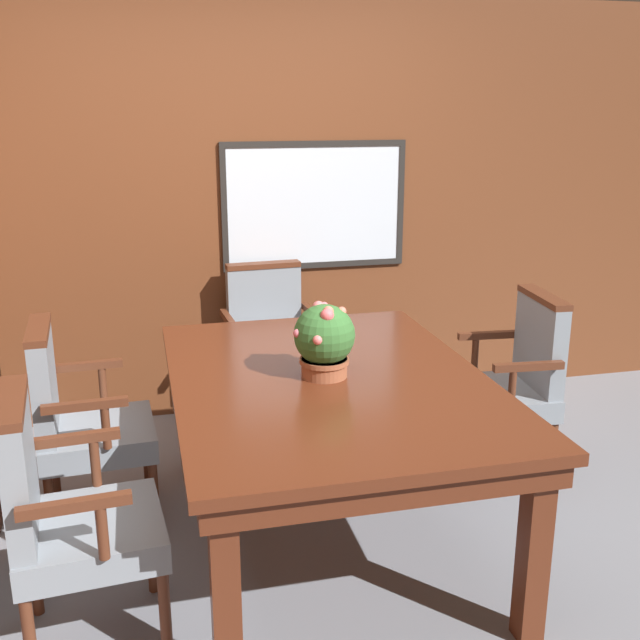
{
  "coord_description": "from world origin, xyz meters",
  "views": [
    {
      "loc": [
        -0.56,
        -2.65,
        1.85
      ],
      "look_at": [
        0.16,
        0.32,
        0.96
      ],
      "focal_mm": 42.0,
      "sensor_mm": 36.0,
      "label": 1
    }
  ],
  "objects_px": {
    "dining_table": "(329,396)",
    "potted_plant": "(324,340)",
    "chair_left_far": "(79,418)",
    "chair_head_far": "(270,339)",
    "chair_right_far": "(513,378)",
    "chair_left_near": "(66,511)"
  },
  "relations": [
    {
      "from": "dining_table",
      "to": "potted_plant",
      "type": "distance_m",
      "value": 0.25
    },
    {
      "from": "dining_table",
      "to": "chair_left_far",
      "type": "relative_size",
      "value": 1.88
    },
    {
      "from": "chair_left_far",
      "to": "potted_plant",
      "type": "distance_m",
      "value": 1.16
    },
    {
      "from": "dining_table",
      "to": "potted_plant",
      "type": "relative_size",
      "value": 5.74
    },
    {
      "from": "chair_head_far",
      "to": "chair_left_far",
      "type": "distance_m",
      "value": 1.37
    },
    {
      "from": "chair_right_far",
      "to": "chair_left_near",
      "type": "bearing_deg",
      "value": -63.95
    },
    {
      "from": "chair_right_far",
      "to": "chair_left_far",
      "type": "bearing_deg",
      "value": -85.27
    },
    {
      "from": "chair_head_far",
      "to": "potted_plant",
      "type": "distance_m",
      "value": 1.36
    },
    {
      "from": "chair_right_far",
      "to": "chair_left_far",
      "type": "xyz_separation_m",
      "value": [
        -2.09,
        0.01,
        0.0
      ]
    },
    {
      "from": "chair_right_far",
      "to": "chair_left_far",
      "type": "height_order",
      "value": "same"
    },
    {
      "from": "potted_plant",
      "to": "chair_left_far",
      "type": "bearing_deg",
      "value": 159.78
    },
    {
      "from": "dining_table",
      "to": "chair_right_far",
      "type": "bearing_deg",
      "value": 19.57
    },
    {
      "from": "chair_right_far",
      "to": "chair_left_near",
      "type": "xyz_separation_m",
      "value": [
        -2.08,
        -0.81,
        0.0
      ]
    },
    {
      "from": "chair_left_near",
      "to": "chair_left_far",
      "type": "relative_size",
      "value": 1.0
    },
    {
      "from": "potted_plant",
      "to": "chair_left_near",
      "type": "bearing_deg",
      "value": -156.66
    },
    {
      "from": "chair_left_near",
      "to": "potted_plant",
      "type": "xyz_separation_m",
      "value": [
        1.01,
        0.44,
        0.4
      ]
    },
    {
      "from": "dining_table",
      "to": "chair_head_far",
      "type": "distance_m",
      "value": 1.32
    },
    {
      "from": "chair_left_near",
      "to": "potted_plant",
      "type": "height_order",
      "value": "potted_plant"
    },
    {
      "from": "dining_table",
      "to": "chair_left_far",
      "type": "xyz_separation_m",
      "value": [
        -1.03,
        0.38,
        -0.15
      ]
    },
    {
      "from": "chair_left_far",
      "to": "potted_plant",
      "type": "bearing_deg",
      "value": -113.43
    },
    {
      "from": "chair_left_far",
      "to": "chair_left_near",
      "type": "bearing_deg",
      "value": 177.2
    },
    {
      "from": "chair_head_far",
      "to": "potted_plant",
      "type": "xyz_separation_m",
      "value": [
        0.0,
        -1.3,
        0.4
      ]
    }
  ]
}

